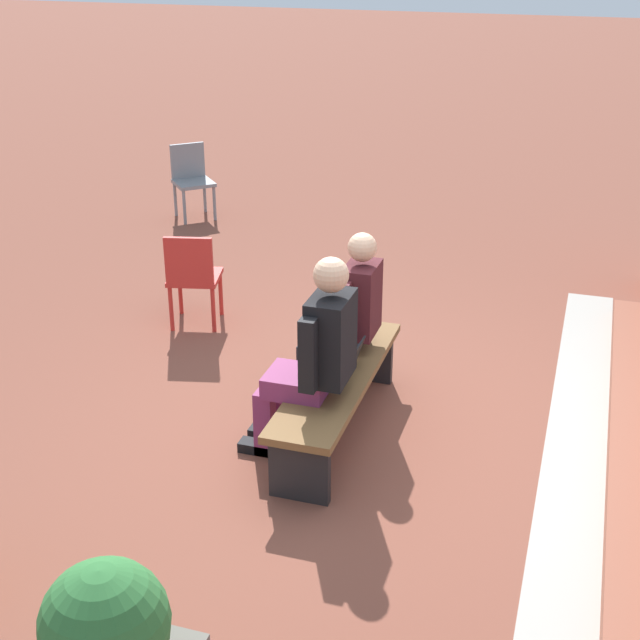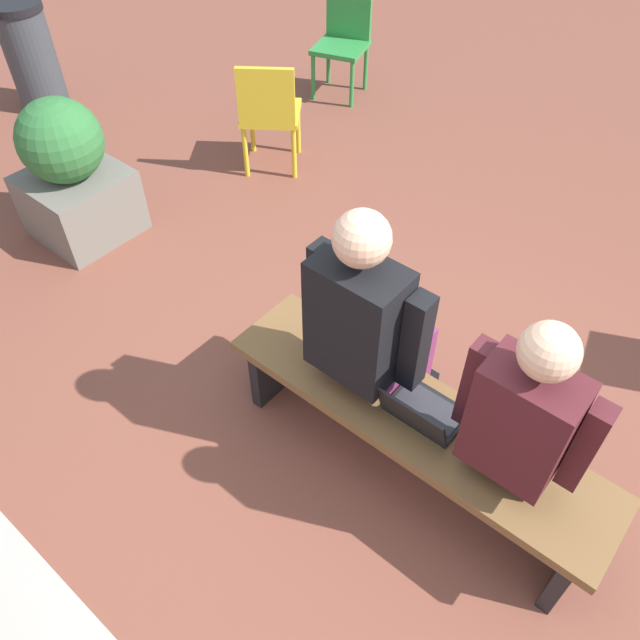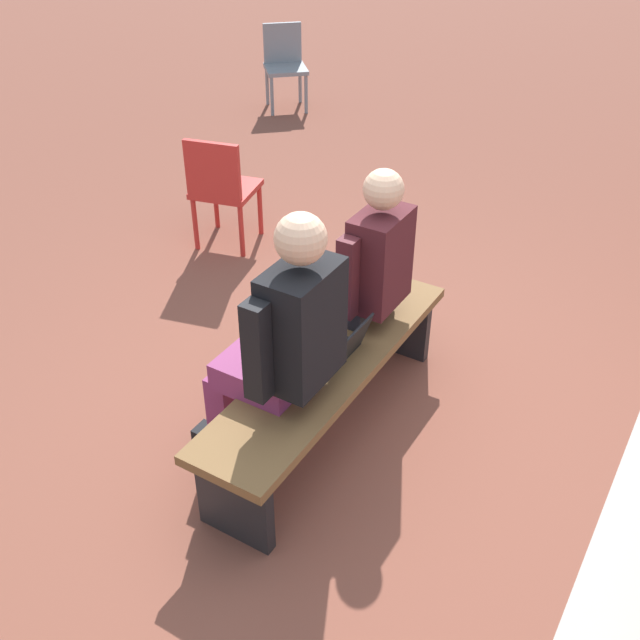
# 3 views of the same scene
# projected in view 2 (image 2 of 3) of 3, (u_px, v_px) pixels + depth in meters

# --- Properties ---
(ground_plane) EXTENTS (60.00, 60.00, 0.00)m
(ground_plane) POSITION_uv_depth(u_px,v_px,m) (407.00, 493.00, 2.90)
(ground_plane) COLOR brown
(bench) EXTENTS (1.80, 0.44, 0.45)m
(bench) POSITION_uv_depth(u_px,v_px,m) (412.00, 426.00, 2.74)
(bench) COLOR brown
(bench) RESTS_ON ground
(person_student) EXTENTS (0.51, 0.65, 1.30)m
(person_student) POSITION_uv_depth(u_px,v_px,m) (526.00, 423.00, 2.34)
(person_student) COLOR #232328
(person_student) RESTS_ON ground
(person_adult) EXTENTS (0.56, 0.71, 1.38)m
(person_adult) POSITION_uv_depth(u_px,v_px,m) (371.00, 326.00, 2.64)
(person_adult) COLOR #7F2D5B
(person_adult) RESTS_ON ground
(laptop) EXTENTS (0.32, 0.29, 0.21)m
(laptop) POSITION_uv_depth(u_px,v_px,m) (421.00, 412.00, 2.61)
(laptop) COLOR black
(laptop) RESTS_ON bench
(plastic_chair_by_pillar) EXTENTS (0.59, 0.59, 0.84)m
(plastic_chair_by_pillar) POSITION_uv_depth(u_px,v_px,m) (269.00, 110.00, 4.46)
(plastic_chair_by_pillar) COLOR gold
(plastic_chair_by_pillar) RESTS_ON ground
(plastic_chair_near_bench_left) EXTENTS (0.53, 0.53, 0.84)m
(plastic_chair_near_bench_left) POSITION_uv_depth(u_px,v_px,m) (344.00, 37.00, 5.37)
(plastic_chair_near_bench_left) COLOR #2D893D
(plastic_chair_near_bench_left) RESTS_ON ground
(planter) EXTENTS (0.60, 0.60, 0.94)m
(planter) POSITION_uv_depth(u_px,v_px,m) (72.00, 175.00, 3.96)
(planter) COLOR #6B665B
(planter) RESTS_ON ground
(litter_bin) EXTENTS (0.42, 0.42, 0.86)m
(litter_bin) POSITION_uv_depth(u_px,v_px,m) (31.00, 57.00, 5.20)
(litter_bin) COLOR #383D42
(litter_bin) RESTS_ON ground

